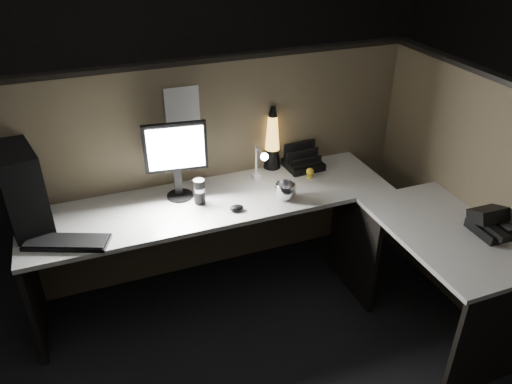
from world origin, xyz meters
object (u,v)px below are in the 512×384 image
object	(u,v)px
pc_tower	(19,186)
monitor	(176,153)
keyboard	(67,242)
lava_lamp	(272,143)
desk_phone	(494,222)

from	to	relation	value
pc_tower	monitor	xyz separation A→B (m)	(0.89, -0.02, 0.06)
monitor	keyboard	distance (m)	0.80
keyboard	lava_lamp	distance (m)	1.47
monitor	desk_phone	xyz separation A→B (m)	(1.57, -1.01, -0.24)
lava_lamp	keyboard	bearing A→B (deg)	-162.36
keyboard	lava_lamp	size ratio (longest dim) A/B	1.03
pc_tower	desk_phone	world-z (taller)	pc_tower
keyboard	desk_phone	distance (m)	2.37
pc_tower	monitor	world-z (taller)	monitor
keyboard	desk_phone	xyz separation A→B (m)	(2.26, -0.72, 0.05)
pc_tower	keyboard	size ratio (longest dim) A/B	1.05
monitor	lava_lamp	distance (m)	0.72
pc_tower	keyboard	xyz separation A→B (m)	(0.20, -0.31, -0.23)
pc_tower	lava_lamp	distance (m)	1.59
pc_tower	monitor	bearing A→B (deg)	-13.70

